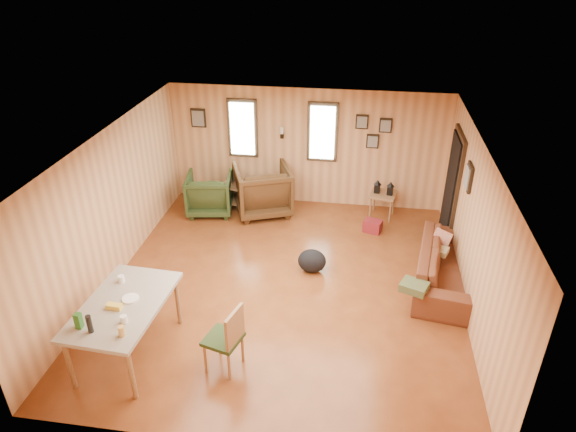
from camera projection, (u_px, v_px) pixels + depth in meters
name	position (u px, v px, depth m)	size (l,w,h in m)	color
room	(298.00, 212.00, 7.87)	(5.54, 6.04, 2.44)	brown
sofa	(447.00, 260.00, 8.11)	(2.17, 0.63, 0.85)	brown
recliner_brown	(262.00, 188.00, 10.16)	(1.05, 0.98, 1.08)	#452C14
recliner_green	(210.00, 192.00, 10.21)	(0.87, 0.82, 0.90)	#2B3B1B
end_table	(235.00, 191.00, 10.40)	(0.63, 0.60, 0.67)	#A8794B
side_table	(383.00, 192.00, 10.00)	(0.57, 0.57, 0.78)	#A8794B
cooler	(373.00, 226.00, 9.67)	(0.38, 0.33, 0.23)	maroon
backpack	(312.00, 261.00, 8.48)	(0.47, 0.35, 0.41)	black
sofa_pillows	(428.00, 264.00, 7.87)	(0.92, 1.61, 0.33)	#444E2B
dining_table	(123.00, 309.00, 6.53)	(1.06, 1.67, 1.06)	#9E9585
dining_chair	(228.00, 336.00, 6.41)	(0.53, 0.53, 0.95)	#2B3B1B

